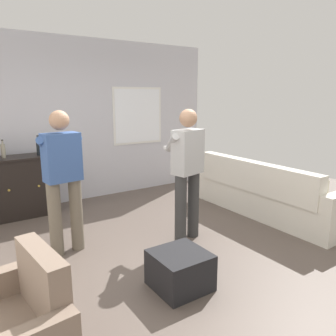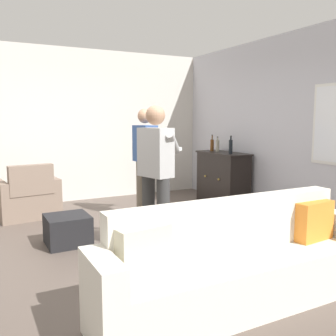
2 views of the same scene
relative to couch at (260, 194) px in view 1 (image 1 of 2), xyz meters
name	(u,v)px [view 1 (image 1 of 2)]	position (x,y,z in m)	size (l,w,h in m)	color
ground	(160,256)	(-2.01, -0.27, -0.34)	(10.40, 10.40, 0.00)	brown
wall_back_with_window	(80,121)	(-1.98, 2.39, 1.07)	(5.20, 0.15, 2.80)	silver
couch	(260,194)	(0.00, 0.00, 0.00)	(0.57, 2.55, 0.87)	silver
sideboard_cabinet	(21,186)	(-3.08, 2.03, 0.14)	(1.07, 0.49, 0.94)	black
bottle_wine_green	(3,151)	(-3.27, 2.05, 0.71)	(0.06, 0.06, 0.27)	gray
bottle_spirits_clear	(38,147)	(-2.79, 1.98, 0.73)	(0.06, 0.06, 0.31)	black
ottoman	(180,270)	(-2.19, -0.92, -0.16)	(0.51, 0.51, 0.36)	black
person_standing_left	(63,176)	(-2.88, 0.44, 0.60)	(0.55, 0.50, 1.68)	#6B6051
person_standing_right	(187,169)	(-1.47, -0.06, 0.60)	(0.54, 0.51, 1.68)	#383838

